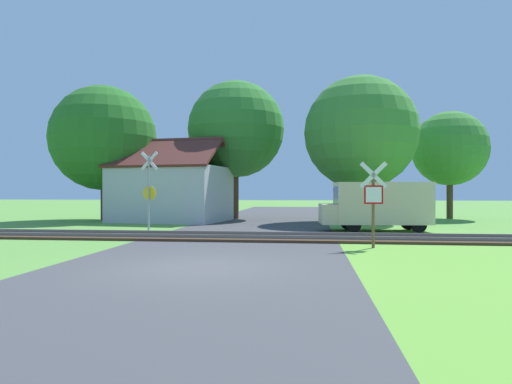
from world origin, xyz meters
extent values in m
plane|color=#5B933D|center=(0.00, 0.00, 0.00)|extent=(160.00, 160.00, 0.00)
cube|color=#424244|center=(0.00, 2.00, 0.00)|extent=(7.38, 80.00, 0.01)
cube|color=#422D1E|center=(0.00, 6.64, 0.05)|extent=(60.00, 2.60, 0.10)
cube|color=slate|center=(0.00, 7.36, 0.16)|extent=(60.00, 0.08, 0.12)
cube|color=slate|center=(0.00, 5.92, 0.16)|extent=(60.00, 0.08, 0.12)
cylinder|color=brown|center=(4.70, 4.31, 1.25)|extent=(0.10, 0.10, 2.50)
cube|color=red|center=(4.70, 4.24, 1.72)|extent=(0.60, 0.03, 0.60)
cube|color=white|center=(4.70, 4.22, 1.72)|extent=(0.49, 0.02, 0.49)
cube|color=white|center=(4.70, 4.24, 2.35)|extent=(0.88, 0.04, 0.88)
cube|color=white|center=(4.70, 4.24, 2.35)|extent=(0.88, 0.04, 0.88)
cylinder|color=#9E9EA5|center=(-4.65, 9.41, 1.74)|extent=(0.09, 0.09, 3.47)
cube|color=white|center=(-4.64, 9.47, 3.22)|extent=(0.87, 0.18, 0.88)
cube|color=white|center=(-4.64, 9.47, 3.22)|extent=(0.87, 0.18, 0.88)
cylinder|color=yellow|center=(-4.64, 9.47, 1.75)|extent=(0.64, 0.14, 0.64)
cube|color=#B7B7BC|center=(-5.67, 16.30, 1.65)|extent=(6.90, 6.02, 3.30)
cube|color=#562823|center=(-5.85, 15.02, 4.10)|extent=(6.89, 3.83, 1.90)
cube|color=#562823|center=(-5.49, 17.58, 4.10)|extent=(6.89, 3.83, 1.90)
cube|color=brown|center=(-3.97, 16.06, 4.17)|extent=(0.57, 0.57, 1.10)
cylinder|color=#513823|center=(-10.20, 16.61, 1.35)|extent=(0.36, 0.36, 2.70)
sphere|color=#286B23|center=(-10.20, 16.61, 5.16)|extent=(6.56, 6.56, 6.56)
cylinder|color=#513823|center=(11.91, 20.74, 1.41)|extent=(0.41, 0.41, 2.81)
sphere|color=#3D8433|center=(11.91, 20.74, 4.66)|extent=(4.91, 4.91, 4.91)
cylinder|color=#513823|center=(-2.17, 19.12, 1.77)|extent=(0.34, 0.34, 3.54)
sphere|color=#337A2D|center=(-2.17, 19.12, 5.93)|extent=(6.37, 6.37, 6.37)
cylinder|color=#513823|center=(5.66, 16.56, 1.39)|extent=(0.39, 0.39, 2.79)
sphere|color=#3D8433|center=(5.66, 16.56, 5.27)|extent=(6.63, 6.63, 6.63)
cube|color=beige|center=(5.95, 10.69, 1.29)|extent=(4.34, 2.23, 1.90)
cube|color=beige|center=(3.51, 10.50, 0.79)|extent=(0.84, 1.86, 0.90)
cube|color=#19232D|center=(3.88, 10.53, 1.62)|extent=(0.17, 1.61, 0.85)
cube|color=navy|center=(5.88, 11.65, 0.96)|extent=(3.77, 0.31, 0.16)
cylinder|color=black|center=(4.47, 11.36, 0.34)|extent=(0.69, 0.23, 0.68)
cylinder|color=black|center=(4.59, 9.80, 0.34)|extent=(0.69, 0.23, 0.68)
cylinder|color=black|center=(7.31, 11.59, 0.34)|extent=(0.69, 0.23, 0.68)
cylinder|color=black|center=(7.44, 10.03, 0.34)|extent=(0.69, 0.23, 0.68)
camera|label=1|loc=(2.63, -10.72, 1.84)|focal=32.00mm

